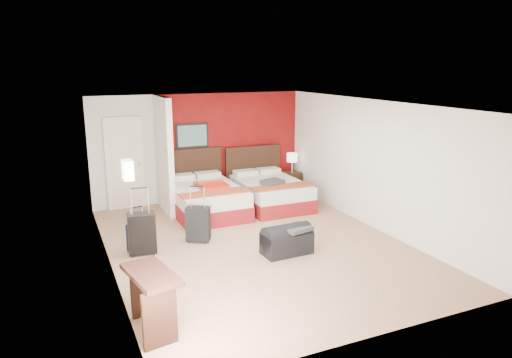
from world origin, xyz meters
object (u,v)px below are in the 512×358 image
bed_left (206,200)px  bed_right (271,193)px  suitcase_navy (138,239)px  nightstand (292,182)px  duffel_bag (287,242)px  red_suitcase_open (211,185)px  suitcase_charcoal (198,225)px  desk (153,301)px  suitcase_black (142,235)px  table_lamp (292,163)px

bed_left → bed_right: size_ratio=1.05×
suitcase_navy → nightstand: bearing=14.5°
bed_right → nightstand: bed_right is taller
bed_right → duffel_bag: 2.80m
red_suitcase_open → suitcase_charcoal: (-0.74, -1.42, -0.34)m
nightstand → desk: desk is taller
bed_right → suitcase_charcoal: suitcase_charcoal is taller
bed_right → suitcase_black: size_ratio=2.81×
nightstand → suitcase_charcoal: suitcase_charcoal is taller
bed_left → suitcase_charcoal: suitcase_charcoal is taller
bed_right → nightstand: size_ratio=3.65×
suitcase_charcoal → suitcase_navy: 1.10m
bed_right → duffel_bag: size_ratio=2.31×
nightstand → red_suitcase_open: bearing=-168.2°
bed_left → desk: 4.60m
bed_right → desk: bearing=-130.2°
bed_left → bed_right: 1.53m
red_suitcase_open → suitcase_navy: red_suitcase_open is taller
nightstand → suitcase_black: size_ratio=0.77×
bed_left → nightstand: bed_left is taller
bed_left → bed_right: (1.53, -0.05, -0.01)m
bed_right → bed_left: bearing=178.9°
suitcase_navy → desk: (-0.28, -2.52, 0.14)m
table_lamp → desk: bearing=-132.7°
bed_left → bed_right: bearing=-2.1°
suitcase_navy → table_lamp: bearing=14.5°
red_suitcase_open → nightstand: red_suitcase_open is taller
desk → duffel_bag: bearing=18.8°
bed_left → red_suitcase_open: 0.38m
bed_right → table_lamp: 1.36m
red_suitcase_open → duffel_bag: red_suitcase_open is taller
bed_left → desk: size_ratio=2.21×
nightstand → suitcase_navy: 4.86m
suitcase_black → suitcase_navy: 0.14m
nightstand → duffel_bag: nightstand is taller
bed_left → red_suitcase_open: (0.10, -0.10, 0.35)m
nightstand → table_lamp: size_ratio=1.10×
nightstand → table_lamp: 0.50m
bed_right → suitcase_navy: 3.62m
bed_left → desk: desk is taller
bed_left → table_lamp: table_lamp is taller
bed_right → red_suitcase_open: size_ratio=2.45×
bed_left → duffel_bag: (0.57, -2.68, -0.09)m
nightstand → suitcase_black: (-4.19, -2.46, 0.08)m
red_suitcase_open → desk: size_ratio=0.86×
suitcase_charcoal → suitcase_navy: size_ratio=1.29×
table_lamp → suitcase_black: 4.88m
suitcase_navy → desk: desk is taller
duffel_bag → bed_right: bearing=67.3°
red_suitcase_open → duffel_bag: size_ratio=0.94×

